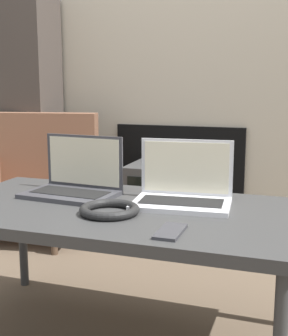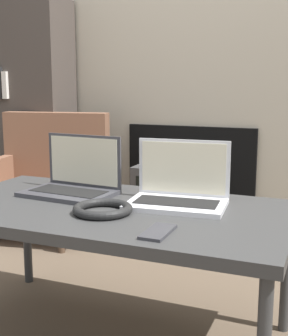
# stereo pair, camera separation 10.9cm
# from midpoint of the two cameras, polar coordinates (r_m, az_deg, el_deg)

# --- Properties ---
(wall_back) EXTENTS (7.00, 0.08, 2.60)m
(wall_back) POSITION_cam_midpoint_polar(r_m,az_deg,el_deg) (3.00, 6.79, 18.03)
(wall_back) COLOR #B7AD99
(wall_back) RESTS_ON ground_plane
(table) EXTENTS (1.19, 0.64, 0.48)m
(table) POSITION_cam_midpoint_polar(r_m,az_deg,el_deg) (1.58, -5.52, -6.01)
(table) COLOR #333333
(table) RESTS_ON ground_plane
(laptop_left) EXTENTS (0.34, 0.24, 0.21)m
(laptop_left) POSITION_cam_midpoint_polar(r_m,az_deg,el_deg) (1.75, -10.15, -1.68)
(laptop_left) COLOR #38383D
(laptop_left) RESTS_ON table
(laptop_right) EXTENTS (0.34, 0.24, 0.21)m
(laptop_right) POSITION_cam_midpoint_polar(r_m,az_deg,el_deg) (1.59, 2.85, -2.71)
(laptop_right) COLOR silver
(laptop_right) RESTS_ON table
(headphones) EXTENTS (0.19, 0.19, 0.03)m
(headphones) POSITION_cam_midpoint_polar(r_m,az_deg,el_deg) (1.48, -6.35, -5.07)
(headphones) COLOR black
(headphones) RESTS_ON table
(phone) EXTENTS (0.06, 0.14, 0.01)m
(phone) POSITION_cam_midpoint_polar(r_m,az_deg,el_deg) (1.30, 0.81, -7.78)
(phone) COLOR #333338
(phone) RESTS_ON table
(tv) EXTENTS (0.45, 0.44, 0.40)m
(tv) POSITION_cam_midpoint_polar(r_m,az_deg,el_deg) (2.83, 1.96, -3.54)
(tv) COLOR #383838
(tv) RESTS_ON ground_plane
(armchair) EXTENTS (0.77, 0.71, 0.70)m
(armchair) POSITION_cam_midpoint_polar(r_m,az_deg,el_deg) (2.89, -13.98, -1.10)
(armchair) COLOR brown
(armchair) RESTS_ON ground_plane
(bookshelf) EXTENTS (0.60, 0.32, 1.42)m
(bookshelf) POSITION_cam_midpoint_polar(r_m,az_deg,el_deg) (3.31, -16.58, 6.93)
(bookshelf) COLOR #3F3833
(bookshelf) RESTS_ON ground_plane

